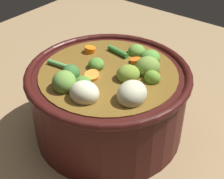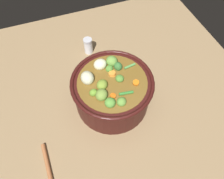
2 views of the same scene
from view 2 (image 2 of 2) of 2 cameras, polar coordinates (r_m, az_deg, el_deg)
ground_plane at (r=0.79m, az=0.05°, el=-3.17°), size 1.10×1.10×0.00m
cooking_pot at (r=0.73m, az=0.00°, el=-0.42°), size 0.27×0.27×0.15m
salt_shaker at (r=0.92m, az=-6.37°, el=11.56°), size 0.04×0.04×0.07m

